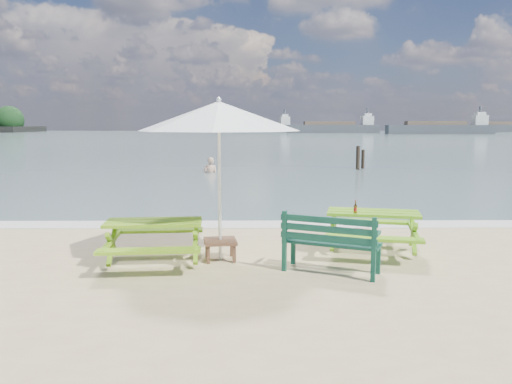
{
  "coord_description": "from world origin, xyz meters",
  "views": [
    {
      "loc": [
        -0.56,
        -7.01,
        2.37
      ],
      "look_at": [
        -0.47,
        3.0,
        1.0
      ],
      "focal_mm": 35.0,
      "sensor_mm": 36.0,
      "label": 1
    }
  ],
  "objects_px": {
    "picnic_table_left": "(154,244)",
    "picnic_table_right": "(373,233)",
    "beer_bottle": "(355,209)",
    "park_bench": "(331,254)",
    "patio_umbrella": "(219,116)",
    "swimmer": "(211,176)",
    "side_table": "(220,249)"
  },
  "relations": [
    {
      "from": "picnic_table_left",
      "to": "patio_umbrella",
      "type": "bearing_deg",
      "value": 16.54
    },
    {
      "from": "beer_bottle",
      "to": "park_bench",
      "type": "bearing_deg",
      "value": -120.36
    },
    {
      "from": "picnic_table_right",
      "to": "beer_bottle",
      "type": "xyz_separation_m",
      "value": [
        -0.37,
        -0.18,
        0.48
      ]
    },
    {
      "from": "picnic_table_right",
      "to": "patio_umbrella",
      "type": "distance_m",
      "value": 3.52
    },
    {
      "from": "picnic_table_left",
      "to": "picnic_table_right",
      "type": "xyz_separation_m",
      "value": [
        3.87,
        0.74,
        0.01
      ]
    },
    {
      "from": "park_bench",
      "to": "swimmer",
      "type": "distance_m",
      "value": 16.93
    },
    {
      "from": "picnic_table_left",
      "to": "side_table",
      "type": "relative_size",
      "value": 3.0
    },
    {
      "from": "side_table",
      "to": "swimmer",
      "type": "height_order",
      "value": "swimmer"
    },
    {
      "from": "beer_bottle",
      "to": "swimmer",
      "type": "relative_size",
      "value": 0.12
    },
    {
      "from": "picnic_table_left",
      "to": "side_table",
      "type": "distance_m",
      "value": 1.15
    },
    {
      "from": "swimmer",
      "to": "side_table",
      "type": "bearing_deg",
      "value": -84.67
    },
    {
      "from": "swimmer",
      "to": "beer_bottle",
      "type": "bearing_deg",
      "value": -76.01
    },
    {
      "from": "picnic_table_right",
      "to": "swimmer",
      "type": "height_order",
      "value": "picnic_table_right"
    },
    {
      "from": "park_bench",
      "to": "beer_bottle",
      "type": "height_order",
      "value": "beer_bottle"
    },
    {
      "from": "picnic_table_left",
      "to": "picnic_table_right",
      "type": "height_order",
      "value": "picnic_table_right"
    },
    {
      "from": "picnic_table_right",
      "to": "patio_umbrella",
      "type": "bearing_deg",
      "value": -171.41
    },
    {
      "from": "picnic_table_left",
      "to": "side_table",
      "type": "bearing_deg",
      "value": 16.54
    },
    {
      "from": "picnic_table_right",
      "to": "side_table",
      "type": "xyz_separation_m",
      "value": [
        -2.78,
        -0.42,
        -0.19
      ]
    },
    {
      "from": "picnic_table_left",
      "to": "beer_bottle",
      "type": "height_order",
      "value": "beer_bottle"
    },
    {
      "from": "picnic_table_right",
      "to": "park_bench",
      "type": "relative_size",
      "value": 1.33
    },
    {
      "from": "park_bench",
      "to": "patio_umbrella",
      "type": "height_order",
      "value": "patio_umbrella"
    },
    {
      "from": "picnic_table_left",
      "to": "patio_umbrella",
      "type": "distance_m",
      "value": 2.41
    },
    {
      "from": "patio_umbrella",
      "to": "picnic_table_left",
      "type": "bearing_deg",
      "value": -163.46
    },
    {
      "from": "swimmer",
      "to": "patio_umbrella",
      "type": "bearing_deg",
      "value": -84.67
    },
    {
      "from": "patio_umbrella",
      "to": "side_table",
      "type": "bearing_deg",
      "value": 90.0
    },
    {
      "from": "park_bench",
      "to": "patio_umbrella",
      "type": "xyz_separation_m",
      "value": [
        -1.83,
        0.76,
        2.21
      ]
    },
    {
      "from": "beer_bottle",
      "to": "picnic_table_left",
      "type": "bearing_deg",
      "value": -170.93
    },
    {
      "from": "beer_bottle",
      "to": "picnic_table_right",
      "type": "bearing_deg",
      "value": 26.6
    },
    {
      "from": "patio_umbrella",
      "to": "beer_bottle",
      "type": "height_order",
      "value": "patio_umbrella"
    },
    {
      "from": "picnic_table_left",
      "to": "park_bench",
      "type": "bearing_deg",
      "value": -8.52
    },
    {
      "from": "patio_umbrella",
      "to": "swimmer",
      "type": "relative_size",
      "value": 1.67
    },
    {
      "from": "beer_bottle",
      "to": "patio_umbrella",
      "type": "bearing_deg",
      "value": -174.42
    }
  ]
}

